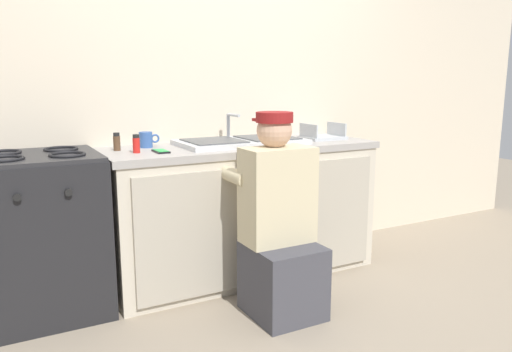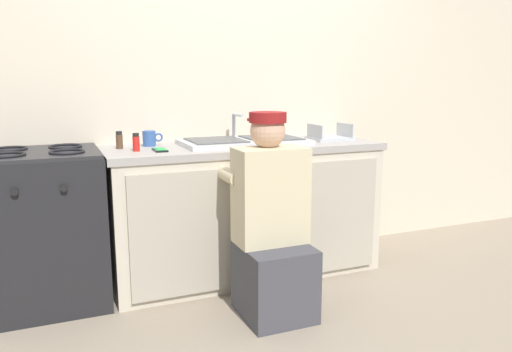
{
  "view_description": "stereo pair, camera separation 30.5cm",
  "coord_description": "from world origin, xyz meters",
  "px_view_note": "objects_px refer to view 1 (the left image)",
  "views": [
    {
      "loc": [
        -1.43,
        -2.54,
        1.27
      ],
      "look_at": [
        0.0,
        0.1,
        0.69
      ],
      "focal_mm": 35.0,
      "sensor_mm": 36.0,
      "label": 1
    },
    {
      "loc": [
        -1.15,
        -2.67,
        1.27
      ],
      "look_at": [
        0.0,
        0.1,
        0.69
      ],
      "focal_mm": 35.0,
      "sensor_mm": 36.0,
      "label": 2
    }
  ],
  "objects_px": {
    "spice_bottle_pepper": "(117,142)",
    "dish_rack_tray": "(323,136)",
    "plumber_person": "(279,232)",
    "coffee_mug": "(146,140)",
    "spice_bottle_red": "(136,144)",
    "stove_range": "(41,235)",
    "cell_phone": "(161,151)",
    "sink_double_basin": "(241,141)"
  },
  "relations": [
    {
      "from": "plumber_person",
      "to": "coffee_mug",
      "type": "relative_size",
      "value": 8.76
    },
    {
      "from": "stove_range",
      "to": "spice_bottle_pepper",
      "type": "xyz_separation_m",
      "value": [
        0.45,
        0.08,
        0.47
      ]
    },
    {
      "from": "spice_bottle_red",
      "to": "cell_phone",
      "type": "bearing_deg",
      "value": -18.04
    },
    {
      "from": "spice_bottle_pepper",
      "to": "stove_range",
      "type": "bearing_deg",
      "value": -169.34
    },
    {
      "from": "plumber_person",
      "to": "stove_range",
      "type": "bearing_deg",
      "value": 151.81
    },
    {
      "from": "plumber_person",
      "to": "sink_double_basin",
      "type": "bearing_deg",
      "value": 82.73
    },
    {
      "from": "dish_rack_tray",
      "to": "sink_double_basin",
      "type": "bearing_deg",
      "value": 178.79
    },
    {
      "from": "spice_bottle_red",
      "to": "coffee_mug",
      "type": "bearing_deg",
      "value": 59.83
    },
    {
      "from": "stove_range",
      "to": "coffee_mug",
      "type": "height_order",
      "value": "coffee_mug"
    },
    {
      "from": "spice_bottle_red",
      "to": "dish_rack_tray",
      "type": "bearing_deg",
      "value": 2.14
    },
    {
      "from": "coffee_mug",
      "to": "spice_bottle_red",
      "type": "bearing_deg",
      "value": -120.17
    },
    {
      "from": "spice_bottle_pepper",
      "to": "dish_rack_tray",
      "type": "distance_m",
      "value": 1.4
    },
    {
      "from": "cell_phone",
      "to": "coffee_mug",
      "type": "distance_m",
      "value": 0.25
    },
    {
      "from": "sink_double_basin",
      "to": "coffee_mug",
      "type": "height_order",
      "value": "sink_double_basin"
    },
    {
      "from": "spice_bottle_pepper",
      "to": "plumber_person",
      "type": "bearing_deg",
      "value": -45.22
    },
    {
      "from": "sink_double_basin",
      "to": "spice_bottle_pepper",
      "type": "bearing_deg",
      "value": 173.87
    },
    {
      "from": "stove_range",
      "to": "dish_rack_tray",
      "type": "distance_m",
      "value": 1.9
    },
    {
      "from": "dish_rack_tray",
      "to": "coffee_mug",
      "type": "xyz_separation_m",
      "value": [
        -1.21,
        0.15,
        0.02
      ]
    },
    {
      "from": "spice_bottle_pepper",
      "to": "cell_phone",
      "type": "relative_size",
      "value": 0.75
    },
    {
      "from": "plumber_person",
      "to": "coffee_mug",
      "type": "xyz_separation_m",
      "value": [
        -0.5,
        0.75,
        0.45
      ]
    },
    {
      "from": "spice_bottle_pepper",
      "to": "cell_phone",
      "type": "distance_m",
      "value": 0.28
    },
    {
      "from": "sink_double_basin",
      "to": "cell_phone",
      "type": "xyz_separation_m",
      "value": [
        -0.56,
        -0.1,
        -0.01
      ]
    },
    {
      "from": "plumber_person",
      "to": "coffee_mug",
      "type": "distance_m",
      "value": 1.01
    },
    {
      "from": "plumber_person",
      "to": "spice_bottle_pepper",
      "type": "distance_m",
      "value": 1.08
    },
    {
      "from": "coffee_mug",
      "to": "spice_bottle_red",
      "type": "distance_m",
      "value": 0.23
    },
    {
      "from": "stove_range",
      "to": "cell_phone",
      "type": "distance_m",
      "value": 0.79
    },
    {
      "from": "cell_phone",
      "to": "plumber_person",
      "type": "bearing_deg",
      "value": -46.25
    },
    {
      "from": "stove_range",
      "to": "coffee_mug",
      "type": "relative_size",
      "value": 7.13
    },
    {
      "from": "spice_bottle_pepper",
      "to": "dish_rack_tray",
      "type": "bearing_deg",
      "value": -3.92
    },
    {
      "from": "stove_range",
      "to": "cell_phone",
      "type": "height_order",
      "value": "stove_range"
    },
    {
      "from": "stove_range",
      "to": "dish_rack_tray",
      "type": "bearing_deg",
      "value": -0.35
    },
    {
      "from": "stove_range",
      "to": "spice_bottle_red",
      "type": "bearing_deg",
      "value": -6.59
    },
    {
      "from": "cell_phone",
      "to": "stove_range",
      "type": "bearing_deg",
      "value": 171.09
    },
    {
      "from": "dish_rack_tray",
      "to": "plumber_person",
      "type": "bearing_deg",
      "value": -139.8
    },
    {
      "from": "cell_phone",
      "to": "spice_bottle_pepper",
      "type": "bearing_deg",
      "value": 137.4
    },
    {
      "from": "cell_phone",
      "to": "coffee_mug",
      "type": "relative_size",
      "value": 1.11
    },
    {
      "from": "stove_range",
      "to": "spice_bottle_pepper",
      "type": "distance_m",
      "value": 0.66
    },
    {
      "from": "plumber_person",
      "to": "spice_bottle_pepper",
      "type": "bearing_deg",
      "value": 134.78
    },
    {
      "from": "stove_range",
      "to": "dish_rack_tray",
      "type": "xyz_separation_m",
      "value": [
        1.85,
        -0.01,
        0.45
      ]
    },
    {
      "from": "spice_bottle_pepper",
      "to": "spice_bottle_red",
      "type": "height_order",
      "value": "same"
    },
    {
      "from": "sink_double_basin",
      "to": "spice_bottle_red",
      "type": "distance_m",
      "value": 0.7
    },
    {
      "from": "sink_double_basin",
      "to": "stove_range",
      "type": "bearing_deg",
      "value": -179.9
    }
  ]
}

